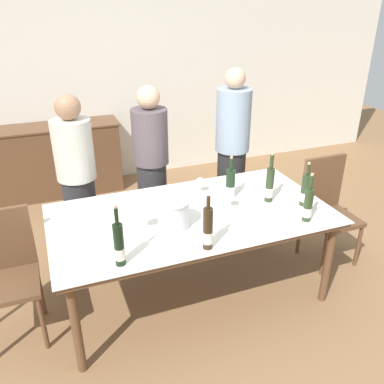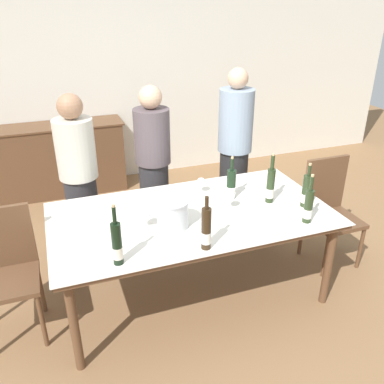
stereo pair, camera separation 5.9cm
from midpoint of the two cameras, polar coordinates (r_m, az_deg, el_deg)
name	(u,v)px [view 1 (the left image)]	position (r m, az deg, el deg)	size (l,w,h in m)	color
ground_plane	(192,292)	(3.50, -0.50, -13.86)	(12.00, 12.00, 0.00)	olive
back_wall	(114,70)	(5.33, -11.17, 16.40)	(8.00, 0.10, 2.80)	silver
sideboard_cabinet	(53,161)	(5.22, -19.28, 4.17)	(1.63, 0.46, 0.87)	brown
dining_table	(192,220)	(3.10, -0.55, -3.95)	(2.10, 1.12, 0.75)	brown
ice_bucket	(173,213)	(2.86, -3.24, -2.96)	(0.23, 0.23, 0.21)	silver
wine_bottle_0	(208,230)	(2.60, 1.59, -5.30)	(0.07, 0.07, 0.37)	#332314
wine_bottle_1	(308,205)	(3.03, 15.44, -1.81)	(0.06, 0.06, 0.37)	#28381E
wine_bottle_2	(270,185)	(3.25, 10.32, 0.98)	(0.06, 0.06, 0.41)	#28381E
wine_bottle_3	(306,191)	(3.26, 15.15, 0.17)	(0.08, 0.08, 0.36)	#28381E
wine_bottle_4	(230,184)	(3.27, 4.89, 1.07)	(0.08, 0.08, 0.36)	black
wine_bottle_5	(119,245)	(2.50, -10.87, -7.36)	(0.06, 0.06, 0.41)	black
wine_glass_0	(230,196)	(3.11, 4.83, -0.57)	(0.07, 0.07, 0.15)	white
wine_glass_1	(200,183)	(3.36, 0.65, 1.34)	(0.08, 0.08, 0.13)	white
wine_glass_2	(145,215)	(2.86, -7.19, -3.19)	(0.09, 0.09, 0.15)	white
chair_right_end	(327,204)	(3.87, 17.97, -1.59)	(0.42, 0.42, 0.96)	brown
chair_left_end	(5,268)	(3.13, -25.24, -9.62)	(0.42, 0.42, 0.95)	brown
person_host	(78,183)	(3.66, -16.17, 1.18)	(0.33, 0.33, 1.54)	#2D2D33
person_guest_left	(151,168)	(3.85, -6.15, 3.34)	(0.33, 0.33, 1.54)	#2D2D33
person_guest_right	(232,154)	(4.04, 5.19, 5.37)	(0.33, 0.33, 1.66)	#262628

